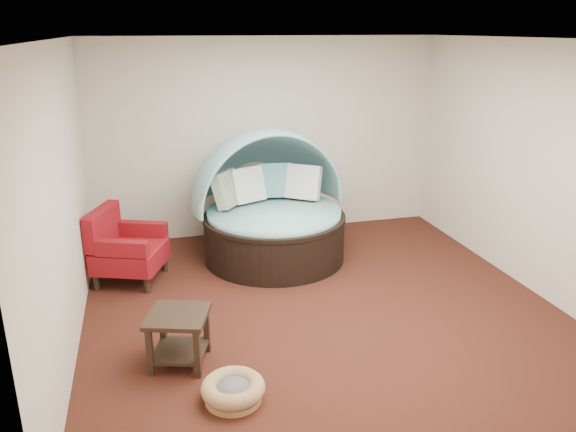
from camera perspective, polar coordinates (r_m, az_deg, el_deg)
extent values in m
plane|color=#451D13|center=(6.29, 3.19, -8.93)|extent=(5.00, 5.00, 0.00)
plane|color=beige|center=(8.13, -2.05, 7.94)|extent=(5.00, 0.00, 5.00)
plane|color=beige|center=(3.62, 15.79, -6.65)|extent=(5.00, 0.00, 5.00)
plane|color=beige|center=(5.56, -21.91, 1.54)|extent=(0.00, 5.00, 5.00)
plane|color=beige|center=(6.95, 23.51, 4.57)|extent=(0.00, 5.00, 5.00)
plane|color=white|center=(5.58, 3.73, 17.51)|extent=(5.00, 5.00, 0.00)
cylinder|color=black|center=(7.36, -1.40, -2.29)|extent=(2.08, 2.08, 0.56)
cylinder|color=black|center=(7.26, -1.42, -0.08)|extent=(2.10, 2.10, 0.05)
cylinder|color=#81B9AE|center=(7.25, -1.42, 0.22)|extent=(1.96, 1.96, 0.12)
cube|color=#3B6E4B|center=(7.28, -6.26, 2.72)|extent=(0.49, 0.53, 0.49)
cube|color=silver|center=(7.46, -4.15, 3.16)|extent=(0.53, 0.43, 0.49)
cube|color=#5FA6A5|center=(7.67, -1.30, 3.63)|extent=(0.49, 0.32, 0.49)
cube|color=silver|center=(7.58, 1.56, 3.46)|extent=(0.53, 0.49, 0.49)
cylinder|color=#997045|center=(4.85, -5.57, -17.84)|extent=(0.57, 0.57, 0.05)
torus|color=#997045|center=(4.80, -5.60, -16.97)|extent=(0.65, 0.65, 0.13)
cylinder|color=#5F5B5F|center=(4.81, -5.60, -17.15)|extent=(0.39, 0.39, 0.08)
cylinder|color=black|center=(6.93, -18.88, -6.41)|extent=(0.09, 0.09, 0.18)
cylinder|color=black|center=(7.43, -16.91, -4.46)|extent=(0.09, 0.09, 0.18)
cylinder|color=black|center=(6.69, -14.09, -6.83)|extent=(0.09, 0.09, 0.18)
cylinder|color=black|center=(7.22, -12.41, -4.78)|extent=(0.09, 0.09, 0.18)
cube|color=maroon|center=(6.97, -15.73, -3.90)|extent=(1.00, 1.00, 0.27)
cube|color=maroon|center=(6.97, -18.33, -1.01)|extent=(0.41, 0.77, 0.45)
cube|color=maroon|center=(6.59, -16.54, -3.18)|extent=(0.62, 0.34, 0.18)
cube|color=maroon|center=(7.16, -14.55, -1.27)|extent=(0.62, 0.34, 0.18)
cube|color=black|center=(5.14, -11.15, -9.93)|extent=(0.65, 0.65, 0.04)
cube|color=black|center=(5.32, -10.91, -13.28)|extent=(0.58, 0.58, 0.03)
cube|color=black|center=(5.15, -13.85, -13.31)|extent=(0.07, 0.07, 0.46)
cube|color=black|center=(5.49, -12.60, -11.06)|extent=(0.07, 0.07, 0.46)
cube|color=black|center=(5.04, -9.20, -13.67)|extent=(0.07, 0.07, 0.46)
cube|color=black|center=(5.39, -8.26, -11.34)|extent=(0.07, 0.07, 0.46)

